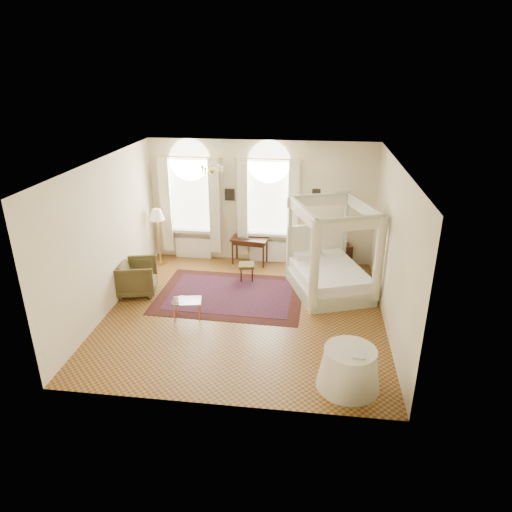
{
  "coord_description": "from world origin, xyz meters",
  "views": [
    {
      "loc": [
        1.36,
        -8.72,
        5.06
      ],
      "look_at": [
        0.19,
        0.4,
        1.19
      ],
      "focal_mm": 32.0,
      "sensor_mm": 36.0,
      "label": 1
    }
  ],
  "objects_px": {
    "stool": "(247,267)",
    "floor_lamp": "(157,217)",
    "armchair": "(137,277)",
    "writing_desk": "(250,242)",
    "coffee_table": "(187,302)",
    "nightstand": "(341,256)",
    "side_table": "(349,368)",
    "canopy_bed": "(330,273)"
  },
  "relations": [
    {
      "from": "coffee_table",
      "to": "floor_lamp",
      "type": "bearing_deg",
      "value": 118.88
    },
    {
      "from": "nightstand",
      "to": "floor_lamp",
      "type": "distance_m",
      "value": 5.0
    },
    {
      "from": "canopy_bed",
      "to": "nightstand",
      "type": "height_order",
      "value": "canopy_bed"
    },
    {
      "from": "writing_desk",
      "to": "floor_lamp",
      "type": "relative_size",
      "value": 0.67
    },
    {
      "from": "writing_desk",
      "to": "side_table",
      "type": "bearing_deg",
      "value": -64.37
    },
    {
      "from": "coffee_table",
      "to": "side_table",
      "type": "bearing_deg",
      "value": -29.78
    },
    {
      "from": "nightstand",
      "to": "side_table",
      "type": "relative_size",
      "value": 0.62
    },
    {
      "from": "canopy_bed",
      "to": "floor_lamp",
      "type": "xyz_separation_m",
      "value": [
        -4.55,
        1.11,
        0.84
      ]
    },
    {
      "from": "coffee_table",
      "to": "side_table",
      "type": "height_order",
      "value": "side_table"
    },
    {
      "from": "stool",
      "to": "armchair",
      "type": "relative_size",
      "value": 0.48
    },
    {
      "from": "armchair",
      "to": "side_table",
      "type": "xyz_separation_m",
      "value": [
        4.79,
        -2.86,
        -0.05
      ]
    },
    {
      "from": "stool",
      "to": "coffee_table",
      "type": "xyz_separation_m",
      "value": [
        -1.0,
        -2.01,
        0.01
      ]
    },
    {
      "from": "canopy_bed",
      "to": "nightstand",
      "type": "relative_size",
      "value": 3.63
    },
    {
      "from": "canopy_bed",
      "to": "floor_lamp",
      "type": "distance_m",
      "value": 4.76
    },
    {
      "from": "canopy_bed",
      "to": "armchair",
      "type": "bearing_deg",
      "value": -172.01
    },
    {
      "from": "floor_lamp",
      "to": "nightstand",
      "type": "bearing_deg",
      "value": 4.07
    },
    {
      "from": "writing_desk",
      "to": "floor_lamp",
      "type": "height_order",
      "value": "floor_lamp"
    },
    {
      "from": "stool",
      "to": "floor_lamp",
      "type": "bearing_deg",
      "value": 164.05
    },
    {
      "from": "stool",
      "to": "nightstand",
      "type": "bearing_deg",
      "value": 23.97
    },
    {
      "from": "nightstand",
      "to": "coffee_table",
      "type": "relative_size",
      "value": 0.99
    },
    {
      "from": "coffee_table",
      "to": "side_table",
      "type": "distance_m",
      "value": 3.81
    },
    {
      "from": "stool",
      "to": "coffee_table",
      "type": "distance_m",
      "value": 2.24
    },
    {
      "from": "canopy_bed",
      "to": "coffee_table",
      "type": "bearing_deg",
      "value": -152.19
    },
    {
      "from": "coffee_table",
      "to": "stool",
      "type": "bearing_deg",
      "value": 63.57
    },
    {
      "from": "armchair",
      "to": "floor_lamp",
      "type": "bearing_deg",
      "value": -12.57
    },
    {
      "from": "nightstand",
      "to": "side_table",
      "type": "distance_m",
      "value": 4.96
    },
    {
      "from": "armchair",
      "to": "coffee_table",
      "type": "bearing_deg",
      "value": -136.3
    },
    {
      "from": "canopy_bed",
      "to": "writing_desk",
      "type": "xyz_separation_m",
      "value": [
        -2.12,
        1.46,
        0.13
      ]
    },
    {
      "from": "side_table",
      "to": "floor_lamp",
      "type": "bearing_deg",
      "value": 136.18
    },
    {
      "from": "nightstand",
      "to": "side_table",
      "type": "bearing_deg",
      "value": -90.93
    },
    {
      "from": "armchair",
      "to": "nightstand",
      "type": "bearing_deg",
      "value": -79.8
    },
    {
      "from": "writing_desk",
      "to": "stool",
      "type": "relative_size",
      "value": 2.38
    },
    {
      "from": "floor_lamp",
      "to": "side_table",
      "type": "distance_m",
      "value": 6.73
    },
    {
      "from": "nightstand",
      "to": "side_table",
      "type": "xyz_separation_m",
      "value": [
        -0.08,
        -4.96,
        0.03
      ]
    },
    {
      "from": "writing_desk",
      "to": "side_table",
      "type": "height_order",
      "value": "writing_desk"
    },
    {
      "from": "writing_desk",
      "to": "side_table",
      "type": "xyz_separation_m",
      "value": [
        2.38,
        -4.96,
        -0.27
      ]
    },
    {
      "from": "stool",
      "to": "side_table",
      "type": "height_order",
      "value": "side_table"
    },
    {
      "from": "armchair",
      "to": "side_table",
      "type": "relative_size",
      "value": 0.85
    },
    {
      "from": "writing_desk",
      "to": "stool",
      "type": "height_order",
      "value": "writing_desk"
    },
    {
      "from": "stool",
      "to": "side_table",
      "type": "distance_m",
      "value": 4.53
    },
    {
      "from": "side_table",
      "to": "coffee_table",
      "type": "bearing_deg",
      "value": 150.22
    },
    {
      "from": "writing_desk",
      "to": "stool",
      "type": "bearing_deg",
      "value": -86.16
    }
  ]
}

